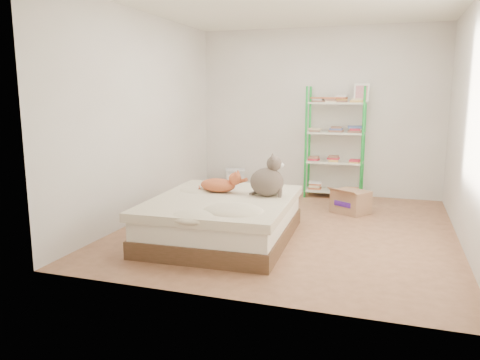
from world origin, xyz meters
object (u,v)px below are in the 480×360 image
at_px(shelf_unit, 335,141).
at_px(cardboard_box, 351,202).
at_px(bed, 223,218).
at_px(grey_cat, 267,176).
at_px(white_bin, 236,180).
at_px(orange_cat, 218,183).

height_order(shelf_unit, cardboard_box, shelf_unit).
relative_size(bed, grey_cat, 4.15).
height_order(bed, shelf_unit, shelf_unit).
height_order(grey_cat, cardboard_box, grey_cat).
bearing_deg(white_bin, cardboard_box, -24.46).
height_order(orange_cat, cardboard_box, orange_cat).
bearing_deg(cardboard_box, bed, -95.08).
height_order(shelf_unit, white_bin, shelf_unit).
bearing_deg(orange_cat, shelf_unit, 65.87).
bearing_deg(grey_cat, cardboard_box, -39.86).
height_order(bed, cardboard_box, bed).
xyz_separation_m(bed, white_bin, (-0.70, 2.51, -0.05)).
distance_m(bed, grey_cat, 0.68).
bearing_deg(cardboard_box, white_bin, -172.06).
height_order(orange_cat, grey_cat, grey_cat).
bearing_deg(white_bin, bed, -74.37).
bearing_deg(shelf_unit, white_bin, -178.89).
bearing_deg(bed, cardboard_box, 50.33).
relative_size(orange_cat, shelf_unit, 0.29).
distance_m(bed, orange_cat, 0.46).
height_order(grey_cat, shelf_unit, shelf_unit).
distance_m(bed, white_bin, 2.60).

